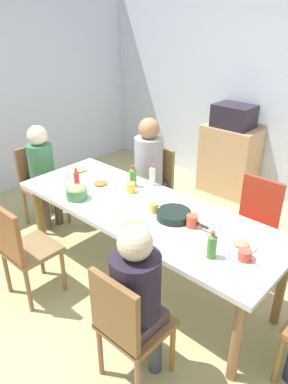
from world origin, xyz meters
The scene contains 27 objects.
ground_plane centered at (0.00, 0.00, 0.00)m, with size 6.33×6.33×0.00m, color tan.
wall_back centered at (0.00, 2.41, 1.30)m, with size 5.52×0.12×2.60m, color silver.
dining_table centered at (0.00, 0.00, 0.68)m, with size 2.41×0.87×0.76m.
chair_0 centered at (-1.58, 0.00, 0.51)m, with size 0.40×0.40×0.90m.
person_0 centered at (-1.49, 0.00, 0.70)m, with size 0.30×0.30×1.16m.
chair_1 centered at (0.60, -0.81, 0.51)m, with size 0.40×0.40×0.90m.
person_1 centered at (0.60, -0.72, 0.71)m, with size 0.31×0.31×1.17m.
chair_2 centered at (-0.60, 0.81, 0.51)m, with size 0.40×0.40×0.90m.
person_2 centered at (-0.60, 0.72, 0.76)m, with size 0.30×0.30×1.26m.
chair_3 centered at (0.60, 0.81, 0.51)m, with size 0.40×0.40×0.90m.
chair_5 centered at (-0.60, -0.81, 0.51)m, with size 0.40×0.40×0.90m.
plate_0 centered at (-0.59, 0.04, 0.77)m, with size 0.23×0.23×0.04m.
plate_1 centered at (0.87, 0.05, 0.77)m, with size 0.20×0.20×0.04m.
plate_2 centered at (0.12, -0.27, 0.77)m, with size 0.24×0.24×0.04m.
plate_3 centered at (-0.99, 0.12, 0.77)m, with size 0.26×0.26×0.04m.
bowl_0 centered at (-0.55, -0.26, 0.82)m, with size 0.19×0.19×0.12m.
serving_pan centered at (0.29, 0.04, 0.79)m, with size 0.46×0.28×0.06m.
cup_0 centered at (-0.29, 0.14, 0.80)m, with size 0.12×0.08×0.09m.
cup_1 centered at (0.46, 0.03, 0.81)m, with size 0.12×0.09×0.10m.
cup_2 centered at (0.96, -0.07, 0.79)m, with size 0.12×0.09×0.07m.
cup_3 centered at (0.10, 0.01, 0.80)m, with size 0.12×0.08×0.08m.
bottle_0 centered at (-0.24, 0.38, 0.85)m, with size 0.06×0.06×0.21m.
bottle_1 centered at (-0.71, -0.13, 0.85)m, with size 0.05×0.05×0.19m.
bottle_2 centered at (0.78, -0.19, 0.85)m, with size 0.06×0.06×0.20m.
bottle_3 centered at (-0.35, 0.24, 0.85)m, with size 0.07×0.07×0.21m.
side_cabinet centered at (-0.41, 2.11, 0.45)m, with size 0.70×0.44×0.90m, color tan.
microwave centered at (-0.41, 2.11, 1.04)m, with size 0.48×0.36×0.28m, color #261F2A.
Camera 1 is at (1.79, -1.96, 2.25)m, focal length 34.35 mm.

